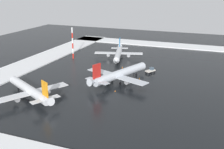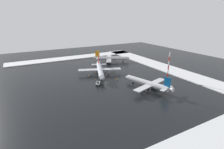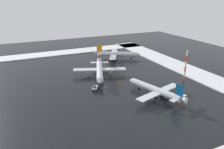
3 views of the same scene
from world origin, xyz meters
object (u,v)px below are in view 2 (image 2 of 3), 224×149
object	(u,v)px
airplane_foreground_jet	(148,83)
traffic_cone_wingtip_side	(116,79)
pushback_tug	(98,83)
ground_crew_beside_wing	(104,79)
traffic_cone_mid_line	(91,71)
airplane_parked_portside	(100,70)
traffic_cone_near_nose	(95,79)
ground_crew_by_nose_gear	(89,76)
airplane_far_rear	(111,58)
antenna_mast	(169,65)
ground_crew_near_tug	(118,79)

from	to	relation	value
airplane_foreground_jet	traffic_cone_wingtip_side	world-z (taller)	airplane_foreground_jet
pushback_tug	traffic_cone_wingtip_side	world-z (taller)	pushback_tug
ground_crew_beside_wing	traffic_cone_mid_line	bearing A→B (deg)	-23.76
airplane_foreground_jet	ground_crew_beside_wing	size ratio (longest dim) A/B	17.66
traffic_cone_mid_line	airplane_parked_portside	bearing A→B (deg)	-169.06
airplane_foreground_jet	traffic_cone_near_nose	distance (m)	33.65
ground_crew_by_nose_gear	ground_crew_beside_wing	xyz separation A→B (m)	(-10.39, -5.90, 0.00)
airplane_parked_portside	ground_crew_by_nose_gear	size ratio (longest dim) A/B	19.60
airplane_far_rear	ground_crew_by_nose_gear	bearing A→B (deg)	-109.72
airplane_parked_portside	traffic_cone_wingtip_side	size ratio (longest dim) A/B	60.95
antenna_mast	traffic_cone_near_nose	size ratio (longest dim) A/B	29.80
airplane_far_rear	airplane_foreground_jet	size ratio (longest dim) A/B	0.97
pushback_tug	traffic_cone_wingtip_side	bearing A→B (deg)	132.27
ground_crew_beside_wing	traffic_cone_mid_line	size ratio (longest dim) A/B	3.11
ground_crew_near_tug	ground_crew_by_nose_gear	bearing A→B (deg)	-77.17
ground_crew_by_nose_gear	ground_crew_beside_wing	world-z (taller)	same
pushback_tug	traffic_cone_mid_line	xyz separation A→B (m)	(26.60, -6.86, -1.01)
airplane_far_rear	airplane_foreground_jet	xyz separation A→B (m)	(-60.71, 10.40, -0.12)
airplane_far_rear	ground_crew_near_tug	distance (m)	46.96
ground_crew_by_nose_gear	antenna_mast	bearing A→B (deg)	75.85
traffic_cone_mid_line	traffic_cone_wingtip_side	bearing A→B (deg)	-162.35
airplane_foreground_jet	pushback_tug	distance (m)	27.76
ground_crew_beside_wing	traffic_cone_near_nose	world-z (taller)	ground_crew_beside_wing
airplane_far_rear	ground_crew_by_nose_gear	distance (m)	42.51
airplane_far_rear	traffic_cone_near_nose	distance (m)	44.77
ground_crew_beside_wing	airplane_parked_portside	bearing A→B (deg)	-34.94
pushback_tug	ground_crew_by_nose_gear	world-z (taller)	pushback_tug
ground_crew_near_tug	traffic_cone_wingtip_side	bearing A→B (deg)	-134.25
ground_crew_near_tug	traffic_cone_mid_line	xyz separation A→B (m)	(26.12, 6.36, -0.70)
pushback_tug	airplane_foreground_jet	bearing A→B (deg)	79.04
traffic_cone_wingtip_side	traffic_cone_near_nose	bearing A→B (deg)	61.56
airplane_far_rear	antenna_mast	bearing A→B (deg)	-48.46
ground_crew_beside_wing	airplane_far_rear	bearing A→B (deg)	-55.95
traffic_cone_near_nose	airplane_far_rear	bearing A→B (deg)	-41.77
traffic_cone_mid_line	traffic_cone_near_nose	bearing A→B (deg)	164.54
airplane_foreground_jet	ground_crew_beside_wing	world-z (taller)	airplane_foreground_jet
airplane_far_rear	antenna_mast	xyz separation A→B (m)	(-53.14, -12.28, 5.05)
airplane_foreground_jet	ground_crew_near_tug	distance (m)	19.76
ground_crew_near_tug	traffic_cone_wingtip_side	size ratio (longest dim) A/B	3.11
ground_crew_by_nose_gear	traffic_cone_mid_line	xyz separation A→B (m)	(11.43, -6.47, -0.70)
pushback_tug	traffic_cone_mid_line	distance (m)	27.49
airplane_far_rear	ground_crew_beside_wing	world-z (taller)	airplane_far_rear
airplane_parked_portside	airplane_far_rear	distance (m)	35.77
airplane_foreground_jet	traffic_cone_near_nose	size ratio (longest dim) A/B	54.90
airplane_parked_portside	traffic_cone_wingtip_side	bearing A→B (deg)	43.82
ground_crew_by_nose_gear	traffic_cone_wingtip_side	distance (m)	17.92
pushback_tug	antenna_mast	world-z (taller)	antenna_mast
ground_crew_by_nose_gear	traffic_cone_wingtip_side	xyz separation A→B (m)	(-11.47, -13.75, -0.70)
pushback_tug	ground_crew_beside_wing	xyz separation A→B (m)	(4.78, -6.29, -0.31)
pushback_tug	traffic_cone_mid_line	bearing A→B (deg)	-166.86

